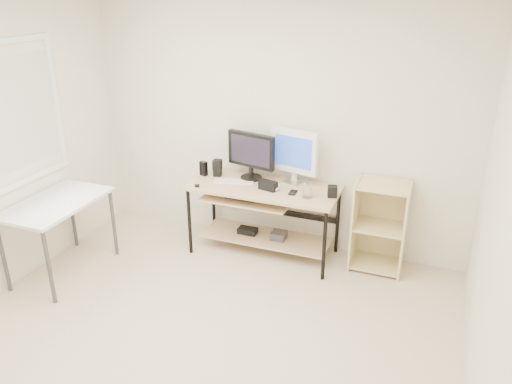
{
  "coord_description": "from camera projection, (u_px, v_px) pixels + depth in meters",
  "views": [
    {
      "loc": [
        1.59,
        -2.68,
        2.64
      ],
      "look_at": [
        0.05,
        1.3,
        0.84
      ],
      "focal_mm": 35.0,
      "sensor_mm": 36.0,
      "label": 1
    }
  ],
  "objects": [
    {
      "name": "desk",
      "position": [
        262.0,
        205.0,
        5.08
      ],
      "size": [
        1.5,
        0.65,
        0.75
      ],
      "color": "#CEAF82",
      "rests_on": "ground"
    },
    {
      "name": "audio_controller",
      "position": [
        204.0,
        168.0,
        5.25
      ],
      "size": [
        0.08,
        0.06,
        0.15
      ],
      "primitive_type": "cube",
      "rotation": [
        0.0,
        0.0,
        -0.23
      ],
      "color": "black",
      "rests_on": "desk"
    },
    {
      "name": "speaker_left",
      "position": [
        217.0,
        168.0,
        5.22
      ],
      "size": [
        0.1,
        0.1,
        0.18
      ],
      "rotation": [
        0.0,
        0.0,
        0.19
      ],
      "color": "black",
      "rests_on": "desk"
    },
    {
      "name": "white_imac",
      "position": [
        294.0,
        153.0,
        4.95
      ],
      "size": [
        0.52,
        0.18,
        0.56
      ],
      "rotation": [
        0.0,
        0.0,
        -0.24
      ],
      "color": "silver",
      "rests_on": "desk"
    },
    {
      "name": "room",
      "position": [
        164.0,
        190.0,
        3.43
      ],
      "size": [
        4.01,
        4.01,
        2.62
      ],
      "color": "beige",
      "rests_on": "ground"
    },
    {
      "name": "speaker_right",
      "position": [
        332.0,
        191.0,
        4.73
      ],
      "size": [
        0.11,
        0.11,
        0.11
      ],
      "primitive_type": "cube",
      "rotation": [
        0.0,
        0.0,
        0.29
      ],
      "color": "black",
      "rests_on": "desk"
    },
    {
      "name": "shelf_unit",
      "position": [
        380.0,
        225.0,
        4.86
      ],
      "size": [
        0.5,
        0.4,
        0.9
      ],
      "color": "beige",
      "rests_on": "ground"
    },
    {
      "name": "black_monitor",
      "position": [
        251.0,
        153.0,
        5.07
      ],
      "size": [
        0.53,
        0.22,
        0.49
      ],
      "rotation": [
        0.0,
        0.0,
        -0.22
      ],
      "color": "black",
      "rests_on": "desk"
    },
    {
      "name": "volume_puck",
      "position": [
        197.0,
        186.0,
        4.97
      ],
      "size": [
        0.06,
        0.06,
        0.02
      ],
      "primitive_type": "cylinder",
      "rotation": [
        0.0,
        0.0,
        0.11
      ],
      "color": "black",
      "rests_on": "desk"
    },
    {
      "name": "center_speaker",
      "position": [
        268.0,
        185.0,
        4.89
      ],
      "size": [
        0.2,
        0.12,
        0.09
      ],
      "primitive_type": "cube",
      "rotation": [
        0.0,
        0.0,
        -0.22
      ],
      "color": "black",
      "rests_on": "desk"
    },
    {
      "name": "keyboard",
      "position": [
        234.0,
        181.0,
        5.1
      ],
      "size": [
        0.42,
        0.21,
        0.01
      ],
      "primitive_type": "cube",
      "rotation": [
        0.0,
        0.0,
        0.25
      ],
      "color": "white",
      "rests_on": "desk"
    },
    {
      "name": "coaster",
      "position": [
        307.0,
        197.0,
        4.73
      ],
      "size": [
        0.11,
        0.11,
        0.01
      ],
      "primitive_type": "cylinder",
      "rotation": [
        0.0,
        0.0,
        0.08
      ],
      "color": "olive",
      "rests_on": "desk"
    },
    {
      "name": "drinking_glass",
      "position": [
        307.0,
        189.0,
        4.7
      ],
      "size": [
        0.09,
        0.09,
        0.16
      ],
      "primitive_type": "cylinder",
      "rotation": [
        0.0,
        0.0,
        0.08
      ],
      "color": "white",
      "rests_on": "coaster"
    },
    {
      "name": "smartphone",
      "position": [
        293.0,
        193.0,
        4.83
      ],
      "size": [
        0.08,
        0.13,
        0.01
      ],
      "primitive_type": "cube",
      "rotation": [
        0.0,
        0.0,
        0.07
      ],
      "color": "black",
      "rests_on": "desk"
    },
    {
      "name": "side_table",
      "position": [
        57.0,
        209.0,
        4.67
      ],
      "size": [
        0.6,
        1.0,
        0.75
      ],
      "color": "white",
      "rests_on": "ground"
    },
    {
      "name": "mouse",
      "position": [
        276.0,
        188.0,
        4.89
      ],
      "size": [
        0.08,
        0.12,
        0.04
      ],
      "primitive_type": "ellipsoid",
      "rotation": [
        0.0,
        0.0,
        0.18
      ],
      "color": "#B0B0B5",
      "rests_on": "desk"
    }
  ]
}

